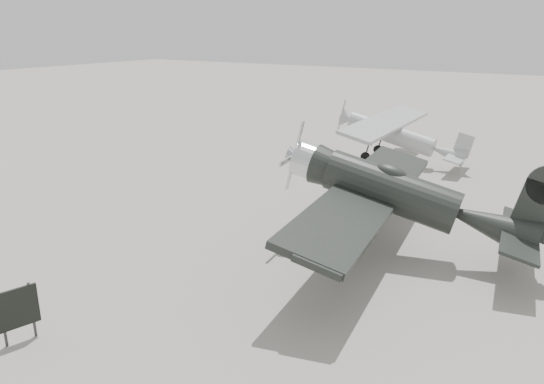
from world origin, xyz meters
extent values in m
plane|color=gray|center=(0.00, 0.00, 0.00)|extent=(160.00, 160.00, 0.00)
cylinder|color=black|center=(4.06, 4.18, 2.10)|extent=(4.46, 1.92, 1.37)
cone|color=black|center=(7.27, 4.60, 2.15)|extent=(2.69, 1.60, 1.28)
cylinder|color=silver|center=(1.09, 3.79, 2.10)|extent=(1.03, 1.32, 1.22)
cone|color=silver|center=(0.51, 3.71, 2.10)|extent=(0.41, 0.59, 0.55)
cube|color=silver|center=(0.58, 3.72, 2.10)|extent=(0.08, 0.18, 2.55)
ellipsoid|color=black|center=(3.87, 4.15, 2.71)|extent=(1.16, 0.80, 0.45)
cube|color=black|center=(3.38, 4.09, 1.76)|extent=(3.57, 11.94, 0.22)
cube|color=black|center=(8.05, 4.70, 2.20)|extent=(1.61, 4.23, 0.10)
cube|color=black|center=(8.19, 4.72, 3.03)|extent=(1.18, 0.25, 1.77)
cylinder|color=black|center=(3.16, 2.72, 0.41)|extent=(0.68, 0.24, 0.67)
cylinder|color=black|center=(2.82, 5.35, 0.41)|extent=(0.68, 0.24, 0.67)
cylinder|color=#333333|center=(3.16, 2.72, 1.07)|extent=(0.12, 0.12, 1.37)
cylinder|color=#333333|center=(2.82, 5.35, 1.07)|extent=(0.12, 0.12, 1.37)
cylinder|color=black|center=(8.29, 4.73, 1.73)|extent=(0.22, 0.11, 0.22)
cylinder|color=#A1A3A6|center=(-0.14, 15.75, 1.66)|extent=(4.83, 1.17, 1.01)
cone|color=#A1A3A6|center=(3.09, 15.86, 1.66)|extent=(1.69, 0.98, 0.92)
cone|color=#A1A3A6|center=(-2.81, 15.67, 1.66)|extent=(0.58, 0.98, 0.96)
cube|color=#A1A3A6|center=(-3.18, 15.65, 1.66)|extent=(0.05, 0.13, 2.03)
cube|color=#A1A3A6|center=(-0.51, 15.74, 2.23)|extent=(2.08, 10.20, 0.17)
cube|color=#A1A3A6|center=(3.55, 15.87, 1.70)|extent=(0.93, 3.16, 0.07)
cube|color=#A1A3A6|center=(3.64, 15.88, 2.30)|extent=(0.83, 0.10, 1.20)
cylinder|color=black|center=(-0.84, 14.71, 0.26)|extent=(0.52, 0.15, 0.52)
cylinder|color=black|center=(-0.91, 16.74, 0.26)|extent=(0.52, 0.15, 0.52)
cylinder|color=#333333|center=(-0.84, 14.71, 0.78)|extent=(0.09, 0.09, 1.11)
cylinder|color=#333333|center=(-0.91, 16.74, 0.78)|extent=(0.09, 0.09, 1.11)
cylinder|color=black|center=(3.73, 15.88, 1.38)|extent=(0.17, 0.07, 0.17)
cylinder|color=#333333|center=(-1.60, -5.95, 0.72)|extent=(0.08, 0.08, 1.45)
cylinder|color=#333333|center=(-1.41, -5.31, 0.72)|extent=(0.08, 0.08, 1.45)
cube|color=black|center=(-1.51, -5.63, 0.89)|extent=(0.34, 0.98, 1.00)
cube|color=beige|center=(-1.54, -5.62, 0.95)|extent=(0.23, 0.75, 0.20)
camera|label=1|loc=(9.54, -11.83, 7.27)|focal=35.00mm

